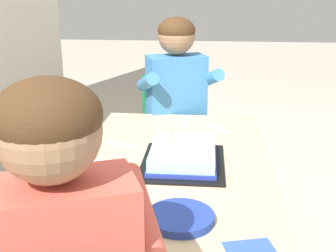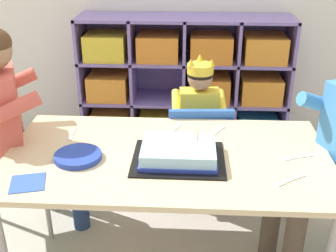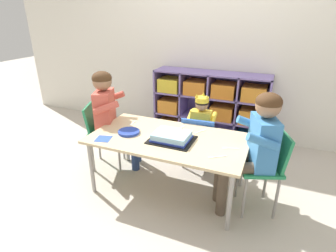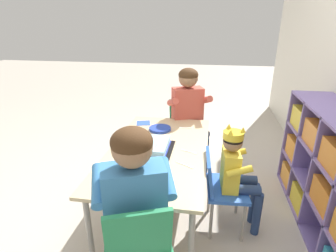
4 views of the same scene
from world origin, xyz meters
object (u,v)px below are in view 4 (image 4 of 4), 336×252
(fork_scattered_mid_table, at_px, (185,128))
(fork_beside_plate_stack, at_px, (115,179))
(classroom_chair_blue, at_px, (220,185))
(guest_at_table_side, at_px, (134,195))
(birthday_cake_on_tray, at_px, (152,147))
(fork_near_cake_tray, at_px, (140,188))
(activity_table, at_px, (159,153))
(fork_at_table_front_edge, at_px, (190,152))
(fork_by_napkin, at_px, (186,165))
(classroom_chair_adult_side, at_px, (185,125))
(adult_helper_seated, at_px, (189,109))
(classroom_chair_guest_side, at_px, (138,243))
(child_with_crown, at_px, (236,168))
(paper_plate_stack, at_px, (160,129))

(fork_scattered_mid_table, distance_m, fork_beside_plate_stack, 0.99)
(classroom_chair_blue, bearing_deg, guest_at_table_side, 137.84)
(birthday_cake_on_tray, distance_m, fork_near_cake_tray, 0.50)
(activity_table, bearing_deg, birthday_cake_on_tray, -40.03)
(fork_at_table_front_edge, xyz_separation_m, fork_by_napkin, (0.20, -0.01, 0.00))
(classroom_chair_adult_side, xyz_separation_m, fork_beside_plate_stack, (1.29, -0.31, 0.12))
(adult_helper_seated, relative_size, classroom_chair_guest_side, 1.48)
(child_with_crown, bearing_deg, paper_plate_stack, 48.02)
(paper_plate_stack, bearing_deg, birthday_cake_on_tray, 2.39)
(fork_scattered_mid_table, height_order, fork_near_cake_tray, same)
(fork_near_cake_tray, relative_size, fork_beside_plate_stack, 1.02)
(activity_table, xyz_separation_m, adult_helper_seated, (-0.71, 0.17, 0.14))
(birthday_cake_on_tray, relative_size, fork_near_cake_tray, 2.87)
(fork_scattered_mid_table, bearing_deg, fork_beside_plate_stack, -110.96)
(fork_beside_plate_stack, height_order, fork_by_napkin, same)
(adult_helper_seated, bearing_deg, classroom_chair_blue, -92.07)
(classroom_chair_blue, height_order, guest_at_table_side, guest_at_table_side)
(fork_near_cake_tray, bearing_deg, fork_by_napkin, 125.76)
(paper_plate_stack, bearing_deg, child_with_crown, 51.70)
(birthday_cake_on_tray, height_order, fork_by_napkin, birthday_cake_on_tray)
(fork_scattered_mid_table, height_order, fork_beside_plate_stack, same)
(paper_plate_stack, bearing_deg, fork_near_cake_tray, 3.63)
(activity_table, xyz_separation_m, fork_beside_plate_stack, (0.48, -0.18, 0.04))
(paper_plate_stack, height_order, fork_beside_plate_stack, paper_plate_stack)
(classroom_chair_blue, bearing_deg, adult_helper_seated, 16.21)
(classroom_chair_adult_side, xyz_separation_m, classroom_chair_guest_side, (1.66, -0.07, 0.00))
(fork_at_table_front_edge, bearing_deg, adult_helper_seated, -63.52)
(classroom_chair_blue, relative_size, paper_plate_stack, 3.01)
(classroom_chair_guest_side, relative_size, paper_plate_stack, 3.61)
(birthday_cake_on_tray, height_order, fork_near_cake_tray, birthday_cake_on_tray)
(activity_table, distance_m, fork_at_table_front_edge, 0.25)
(classroom_chair_adult_side, height_order, paper_plate_stack, classroom_chair_adult_side)
(child_with_crown, bearing_deg, classroom_chair_guest_side, 139.41)
(adult_helper_seated, relative_size, fork_at_table_front_edge, 8.55)
(activity_table, bearing_deg, fork_by_napkin, 45.58)
(guest_at_table_side, bearing_deg, classroom_chair_guest_side, 90.00)
(fork_beside_plate_stack, bearing_deg, adult_helper_seated, 130.70)
(activity_table, xyz_separation_m, classroom_chair_blue, (0.15, 0.48, -0.15))
(classroom_chair_guest_side, height_order, fork_at_table_front_edge, classroom_chair_guest_side)
(classroom_chair_adult_side, relative_size, fork_scattered_mid_table, 5.61)
(adult_helper_seated, bearing_deg, fork_at_table_front_edge, -106.28)
(classroom_chair_adult_side, distance_m, paper_plate_stack, 0.50)
(child_with_crown, xyz_separation_m, adult_helper_seated, (-0.85, -0.41, 0.14))
(adult_helper_seated, xyz_separation_m, fork_beside_plate_stack, (1.19, -0.36, -0.10))
(classroom_chair_blue, height_order, adult_helper_seated, adult_helper_seated)
(guest_at_table_side, relative_size, fork_near_cake_tray, 7.77)
(classroom_chair_guest_side, xyz_separation_m, fork_beside_plate_stack, (-0.36, -0.24, 0.11))
(paper_plate_stack, distance_m, fork_at_table_front_edge, 0.50)
(fork_beside_plate_stack, bearing_deg, classroom_chair_guest_side, 1.07)
(activity_table, relative_size, birthday_cake_on_tray, 3.62)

